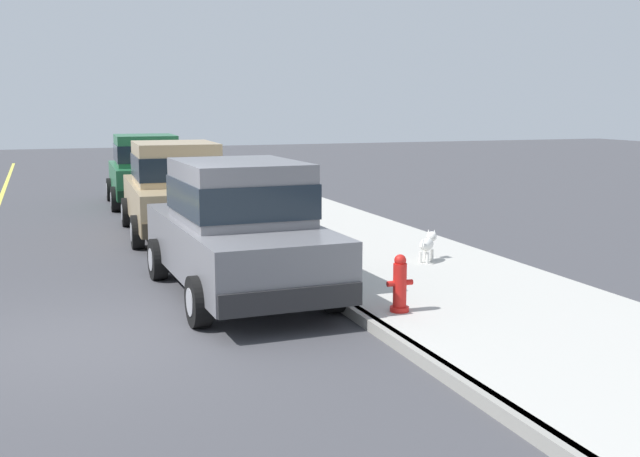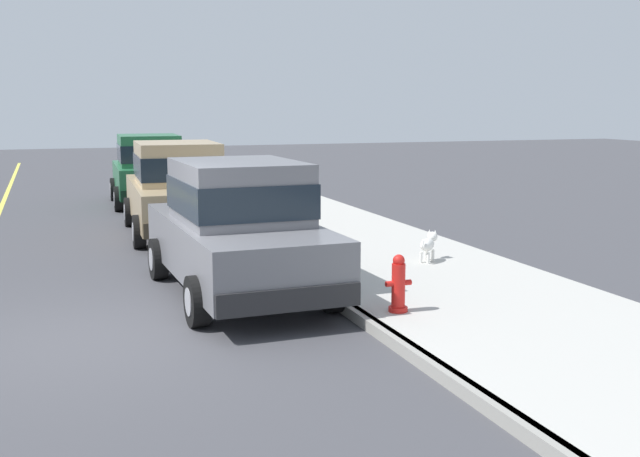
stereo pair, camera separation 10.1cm
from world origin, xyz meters
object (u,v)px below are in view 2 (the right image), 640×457
object	(u,v)px
car_grey_sedan	(238,227)
dog_white	(428,244)
car_green_hatchback	(149,169)
car_tan_sedan	(178,188)
fire_hydrant	(398,285)

from	to	relation	value
car_grey_sedan	dog_white	bearing A→B (deg)	11.05
car_green_hatchback	car_grey_sedan	bearing A→B (deg)	-90.29
car_tan_sedan	dog_white	size ratio (longest dim) A/B	8.04
car_green_hatchback	dog_white	bearing A→B (deg)	-71.41
car_tan_sedan	car_green_hatchback	size ratio (longest dim) A/B	1.21
car_grey_sedan	car_green_hatchback	xyz separation A→B (m)	(0.05, 10.44, -0.01)
dog_white	fire_hydrant	xyz separation A→B (m)	(-1.80, -2.69, 0.05)
car_grey_sedan	dog_white	xyz separation A→B (m)	(3.34, 0.65, -0.55)
car_tan_sedan	car_grey_sedan	bearing A→B (deg)	-90.17
car_grey_sedan	car_green_hatchback	world-z (taller)	car_grey_sedan
car_grey_sedan	fire_hydrant	distance (m)	2.60
car_grey_sedan	car_green_hatchback	bearing A→B (deg)	89.71
car_tan_sedan	fire_hydrant	xyz separation A→B (m)	(1.53, -7.47, -0.51)
fire_hydrant	car_tan_sedan	bearing A→B (deg)	101.55
car_tan_sedan	car_green_hatchback	bearing A→B (deg)	89.58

